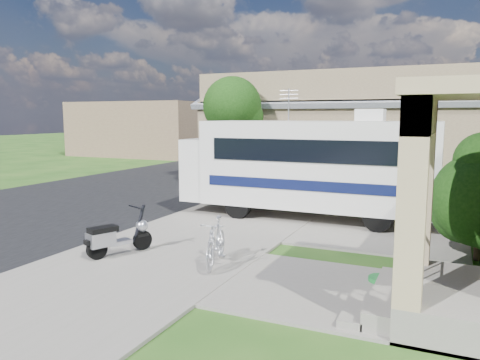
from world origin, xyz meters
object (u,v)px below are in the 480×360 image
at_px(motorhome, 309,164).
at_px(pickup_truck, 222,160).
at_px(scooter, 115,237).
at_px(van, 268,148).
at_px(bicycle, 216,245).
at_px(garden_hose, 381,285).

bearing_deg(motorhome, pickup_truck, 129.03).
distance_m(scooter, van, 21.22).
relative_size(scooter, pickup_truck, 0.27).
xyz_separation_m(bicycle, van, (-6.79, 20.43, 0.45)).
height_order(van, garden_hose, van).
relative_size(scooter, van, 0.23).
height_order(bicycle, van, van).
bearing_deg(motorhome, garden_hose, -61.92).
bearing_deg(garden_hose, pickup_truck, 125.86).
relative_size(van, garden_hose, 14.28).
distance_m(bicycle, pickup_truck, 15.25).
xyz_separation_m(motorhome, garden_hose, (2.74, -5.02, -1.49)).
distance_m(motorhome, van, 16.91).
bearing_deg(garden_hose, motorhome, 118.63).
bearing_deg(scooter, pickup_truck, 130.75).
xyz_separation_m(motorhome, pickup_truck, (-7.09, 8.57, -0.85)).
bearing_deg(scooter, van, 125.39).
bearing_deg(pickup_truck, garden_hose, 116.45).
distance_m(motorhome, scooter, 6.11).
bearing_deg(garden_hose, scooter, -175.72).
xyz_separation_m(pickup_truck, garden_hose, (9.83, -13.59, -0.63)).
height_order(pickup_truck, van, van).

